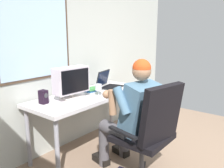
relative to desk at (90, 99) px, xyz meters
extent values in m
cube|color=#B7BBB4|center=(-0.02, 0.39, 0.67)|extent=(4.88, 0.06, 2.71)
cube|color=#4C3828|center=(-0.52, 0.35, 0.82)|extent=(0.97, 0.01, 1.04)
cube|color=silver|center=(-0.52, 0.35, 0.82)|extent=(0.91, 0.02, 0.98)
cylinder|color=#95939D|center=(-0.76, -0.26, -0.33)|extent=(0.05, 0.05, 0.72)
cylinder|color=#95939D|center=(0.76, -0.26, -0.33)|extent=(0.05, 0.05, 0.72)
cylinder|color=#95939D|center=(-0.76, 0.26, -0.33)|extent=(0.05, 0.05, 0.72)
cylinder|color=#95939D|center=(0.76, 0.26, -0.33)|extent=(0.05, 0.05, 0.72)
cube|color=silver|center=(0.00, 0.00, 0.05)|extent=(1.65, 0.65, 0.04)
cube|color=black|center=(0.00, -0.82, -0.68)|extent=(0.28, 0.16, 0.02)
cylinder|color=#3F3F44|center=(-0.13, -0.88, -0.46)|extent=(0.05, 0.05, 0.42)
cube|color=black|center=(-0.13, -0.88, -0.22)|extent=(0.53, 0.53, 0.06)
cube|color=black|center=(-0.18, -1.10, 0.09)|extent=(0.52, 0.24, 0.57)
cube|color=black|center=(0.15, -0.93, -0.09)|extent=(0.12, 0.37, 0.02)
cube|color=black|center=(-0.41, -0.82, -0.09)|extent=(0.12, 0.37, 0.02)
cylinder|color=#4B484D|center=(0.07, -0.67, -0.19)|extent=(0.23, 0.44, 0.15)
cylinder|color=#4B484D|center=(0.11, -0.47, -0.44)|extent=(0.12, 0.12, 0.49)
cube|color=black|center=(0.12, -0.41, -0.65)|extent=(0.15, 0.26, 0.08)
cylinder|color=#4B484D|center=(-0.25, -0.61, -0.19)|extent=(0.23, 0.44, 0.15)
cylinder|color=#4B484D|center=(-0.20, -0.41, -0.44)|extent=(0.12, 0.12, 0.49)
cube|color=black|center=(-0.19, -0.35, -0.65)|extent=(0.15, 0.26, 0.08)
cube|color=slate|center=(-0.13, -0.85, 0.08)|extent=(0.44, 0.40, 0.57)
sphere|color=#A37555|center=(-0.13, -0.85, 0.47)|extent=(0.19, 0.19, 0.19)
sphere|color=#D4441A|center=(-0.13, -0.85, 0.50)|extent=(0.19, 0.19, 0.19)
cylinder|color=slate|center=(0.10, -0.84, 0.20)|extent=(0.13, 0.23, 0.29)
cylinder|color=#A37555|center=(0.11, -0.75, 0.06)|extent=(0.10, 0.13, 0.27)
sphere|color=#A37555|center=(0.12, -0.71, 0.03)|extent=(0.09, 0.09, 0.09)
cylinder|color=slate|center=(-0.34, -0.75, 0.20)|extent=(0.13, 0.24, 0.29)
cylinder|color=#A37555|center=(-0.31, -0.61, 0.15)|extent=(0.09, 0.11, 0.27)
sphere|color=#A37555|center=(-0.29, -0.53, 0.21)|extent=(0.09, 0.09, 0.09)
cube|color=beige|center=(-0.28, 0.03, 0.08)|extent=(0.25, 0.21, 0.02)
cylinder|color=beige|center=(-0.28, 0.03, 0.11)|extent=(0.04, 0.04, 0.05)
cube|color=silver|center=(-0.28, 0.03, 0.30)|extent=(0.44, 0.20, 0.31)
cube|color=black|center=(-0.29, -0.05, 0.30)|extent=(0.39, 0.04, 0.27)
cube|color=black|center=(0.45, -0.01, 0.08)|extent=(0.37, 0.31, 0.02)
cube|color=black|center=(0.45, -0.01, 0.09)|extent=(0.34, 0.27, 0.00)
cube|color=black|center=(0.42, 0.14, 0.20)|extent=(0.34, 0.13, 0.22)
cube|color=#0F1933|center=(0.42, 0.13, 0.20)|extent=(0.31, 0.12, 0.20)
cylinder|color=silver|center=(0.02, -0.13, 0.07)|extent=(0.07, 0.07, 0.00)
cylinder|color=silver|center=(0.02, -0.13, 0.11)|extent=(0.01, 0.01, 0.06)
cylinder|color=silver|center=(0.02, -0.13, 0.18)|extent=(0.08, 0.08, 0.08)
cylinder|color=maroon|center=(0.02, -0.13, 0.15)|extent=(0.08, 0.08, 0.02)
cube|color=black|center=(-0.62, 0.12, 0.15)|extent=(0.08, 0.09, 0.15)
cylinder|color=#333338|center=(-0.62, 0.07, 0.17)|extent=(0.05, 0.01, 0.05)
cube|color=#215898|center=(0.11, 0.07, 0.08)|extent=(0.17, 0.11, 0.03)
cube|color=#3A833E|center=(0.11, 0.06, 0.11)|extent=(0.19, 0.15, 0.03)
camera|label=1|loc=(-2.13, -2.06, 0.86)|focal=37.97mm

